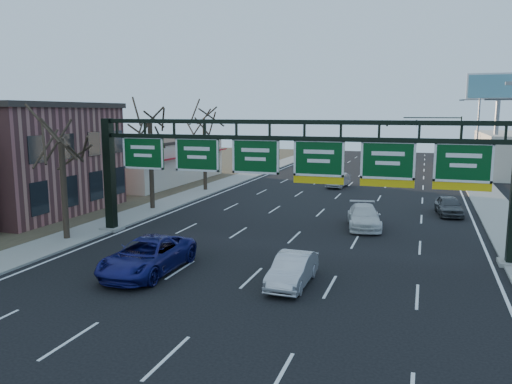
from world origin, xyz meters
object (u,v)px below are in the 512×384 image
(car_silver_sedan, at_px, (293,270))
(car_blue_suv, at_px, (148,256))
(sign_gantry, at_px, (289,166))
(car_white_wagon, at_px, (364,217))

(car_silver_sedan, bearing_deg, car_blue_suv, -174.92)
(car_blue_suv, xyz_separation_m, car_silver_sedan, (7.00, 0.53, -0.13))
(sign_gantry, height_order, car_blue_suv, sign_gantry)
(car_blue_suv, xyz_separation_m, car_white_wagon, (8.68, 12.87, -0.09))
(sign_gantry, xyz_separation_m, car_white_wagon, (3.55, 6.06, -3.90))
(sign_gantry, distance_m, car_silver_sedan, 7.65)
(car_silver_sedan, height_order, car_white_wagon, car_white_wagon)
(sign_gantry, xyz_separation_m, car_blue_suv, (-5.13, -6.81, -3.81))
(car_white_wagon, bearing_deg, car_silver_sedan, -108.03)
(sign_gantry, bearing_deg, car_silver_sedan, -73.39)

